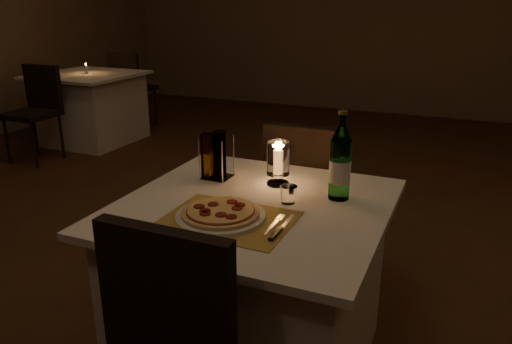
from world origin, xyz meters
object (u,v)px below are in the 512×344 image
at_px(main_table, 254,286).
at_px(chair_far, 309,189).
at_px(hurricane_candle, 278,160).
at_px(neighbor_table_left, 90,108).
at_px(pizza, 221,212).
at_px(water_bottle, 340,164).
at_px(plate, 221,216).
at_px(tumbler, 288,195).

relative_size(main_table, chair_far, 1.11).
distance_m(hurricane_candle, neighbor_table_left, 3.89).
xyz_separation_m(pizza, water_bottle, (0.33, 0.36, 0.11)).
bearing_deg(water_bottle, chair_far, 117.88).
xyz_separation_m(water_bottle, hurricane_candle, (-0.27, 0.05, -0.03)).
xyz_separation_m(plate, water_bottle, (0.33, 0.36, 0.13)).
relative_size(tumbler, hurricane_candle, 0.37).
relative_size(pizza, water_bottle, 0.80).
height_order(water_bottle, neighbor_table_left, water_bottle).
relative_size(hurricane_candle, neighbor_table_left, 0.19).
xyz_separation_m(main_table, chair_far, (0.00, 0.71, 0.18)).
relative_size(water_bottle, neighbor_table_left, 0.35).
height_order(main_table, hurricane_candle, hurricane_candle).
bearing_deg(chair_far, neighbor_table_left, 148.85).
distance_m(main_table, chair_far, 0.74).
distance_m(main_table, tumbler, 0.42).
xyz_separation_m(main_table, pizza, (-0.05, -0.18, 0.39)).
height_order(plate, tumbler, tumbler).
xyz_separation_m(main_table, hurricane_candle, (0.01, 0.23, 0.47)).
height_order(plate, pizza, pizza).
xyz_separation_m(main_table, neighbor_table_left, (-3.07, 2.57, 0.00)).
distance_m(chair_far, plate, 0.92).
relative_size(main_table, pizza, 3.57).
height_order(main_table, chair_far, chair_far).
bearing_deg(plate, tumbler, 54.27).
bearing_deg(pizza, main_table, 74.48).
xyz_separation_m(chair_far, pizza, (-0.05, -0.89, 0.22)).
bearing_deg(plate, main_table, 74.48).
distance_m(pizza, water_bottle, 0.50).
bearing_deg(tumbler, neighbor_table_left, 141.74).
bearing_deg(chair_far, tumbler, -79.76).
xyz_separation_m(chair_far, water_bottle, (0.28, -0.54, 0.33)).
relative_size(chair_far, neighbor_table_left, 0.90).
xyz_separation_m(chair_far, neighbor_table_left, (-3.07, 1.85, -0.18)).
distance_m(main_table, neighbor_table_left, 4.00).
bearing_deg(tumbler, pizza, -125.73).
bearing_deg(main_table, pizza, -105.52).
distance_m(plate, neighbor_table_left, 4.10).
distance_m(main_table, plate, 0.42).
bearing_deg(pizza, chair_far, 86.80).
height_order(pizza, neighbor_table_left, pizza).
relative_size(chair_far, tumbler, 13.11).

